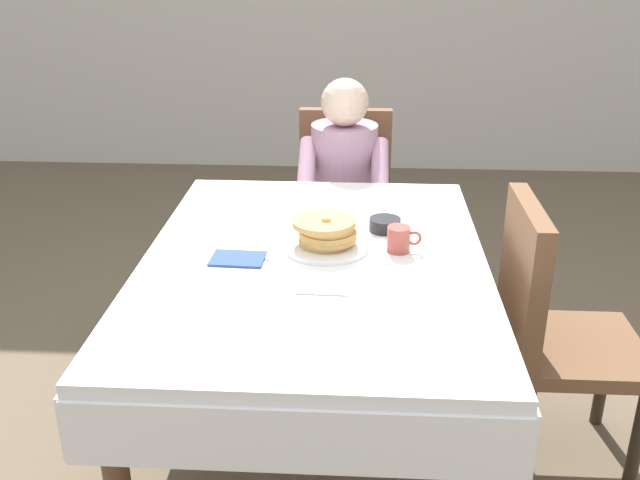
{
  "coord_description": "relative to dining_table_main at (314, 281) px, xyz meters",
  "views": [
    {
      "loc": [
        0.14,
        -2.11,
        1.7
      ],
      "look_at": [
        0.02,
        0.02,
        0.79
      ],
      "focal_mm": 40.51,
      "sensor_mm": 36.0,
      "label": 1
    }
  ],
  "objects": [
    {
      "name": "ground_plane",
      "position": [
        0.0,
        0.0,
        -0.65
      ],
      "size": [
        14.0,
        14.0,
        0.0
      ],
      "primitive_type": "plane",
      "color": "brown"
    },
    {
      "name": "dining_table_main",
      "position": [
        0.0,
        0.0,
        0.0
      ],
      "size": [
        1.12,
        1.52,
        0.74
      ],
      "color": "white",
      "rests_on": "ground"
    },
    {
      "name": "chair_diner",
      "position": [
        0.07,
        1.17,
        -0.12
      ],
      "size": [
        0.44,
        0.45,
        0.93
      ],
      "rotation": [
        0.0,
        0.0,
        3.14
      ],
      "color": "brown",
      "rests_on": "ground"
    },
    {
      "name": "diner_person",
      "position": [
        0.07,
        1.01,
        0.02
      ],
      "size": [
        0.4,
        0.43,
        1.12
      ],
      "rotation": [
        0.0,
        0.0,
        3.14
      ],
      "color": "#B2849E",
      "rests_on": "ground"
    },
    {
      "name": "chair_right_side",
      "position": [
        0.77,
        0.0,
        -0.12
      ],
      "size": [
        0.45,
        0.44,
        0.93
      ],
      "rotation": [
        0.0,
        0.0,
        -1.57
      ],
      "color": "brown",
      "rests_on": "ground"
    },
    {
      "name": "plate_breakfast",
      "position": [
        0.03,
        0.07,
        0.1
      ],
      "size": [
        0.28,
        0.28,
        0.02
      ],
      "primitive_type": "cylinder",
      "color": "white",
      "rests_on": "dining_table_main"
    },
    {
      "name": "breakfast_stack",
      "position": [
        0.03,
        0.07,
        0.15
      ],
      "size": [
        0.21,
        0.21,
        0.1
      ],
      "color": "tan",
      "rests_on": "plate_breakfast"
    },
    {
      "name": "cup_coffee",
      "position": [
        0.27,
        0.06,
        0.13
      ],
      "size": [
        0.11,
        0.08,
        0.08
      ],
      "color": "#B24C42",
      "rests_on": "dining_table_main"
    },
    {
      "name": "bowl_butter",
      "position": [
        0.23,
        0.23,
        0.11
      ],
      "size": [
        0.11,
        0.11,
        0.04
      ],
      "primitive_type": "cylinder",
      "color": "black",
      "rests_on": "dining_table_main"
    },
    {
      "name": "fork_left_of_plate",
      "position": [
        -0.16,
        0.05,
        0.09
      ],
      "size": [
        0.03,
        0.18,
        0.0
      ],
      "primitive_type": "cube",
      "rotation": [
        0.0,
        0.0,
        1.67
      ],
      "color": "silver",
      "rests_on": "dining_table_main"
    },
    {
      "name": "knife_right_of_plate",
      "position": [
        0.22,
        0.05,
        0.09
      ],
      "size": [
        0.03,
        0.2,
        0.0
      ],
      "primitive_type": "cube",
      "rotation": [
        0.0,
        0.0,
        1.63
      ],
      "color": "silver",
      "rests_on": "dining_table_main"
    },
    {
      "name": "spoon_near_edge",
      "position": [
        0.04,
        -0.26,
        0.09
      ],
      "size": [
        0.15,
        0.02,
        0.0
      ],
      "primitive_type": "cube",
      "rotation": [
        0.0,
        0.0,
        -0.03
      ],
      "color": "silver",
      "rests_on": "dining_table_main"
    },
    {
      "name": "napkin_folded",
      "position": [
        -0.24,
        -0.04,
        0.09
      ],
      "size": [
        0.18,
        0.13,
        0.01
      ],
      "primitive_type": "cube",
      "rotation": [
        0.0,
        0.0,
        -0.04
      ],
      "color": "#334C7F",
      "rests_on": "dining_table_main"
    }
  ]
}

